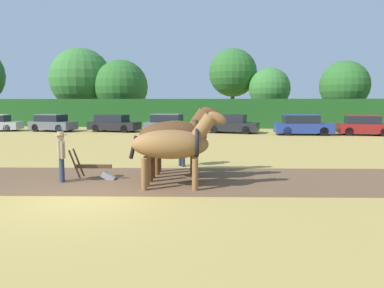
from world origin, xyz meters
TOP-DOWN VIEW (x-y plane):
  - ground_plane at (0.00, 0.00)m, footprint 240.00×240.00m
  - plowed_furrow_strip at (-1.95, 2.31)m, footprint 26.47×7.26m
  - hedgerow at (0.00, 27.85)m, footprint 74.91×1.93m
  - tree_left at (-14.80, 33.57)m, footprint 7.30×7.30m
  - tree_center_left at (-9.68, 32.94)m, footprint 6.15×6.15m
  - tree_center at (3.13, 34.14)m, footprint 5.46×5.46m
  - tree_center_right at (7.15, 32.24)m, footprint 4.46×4.46m
  - tree_right at (15.06, 32.91)m, footprint 5.23×5.23m
  - draft_horse_lead_left at (2.20, 1.57)m, footprint 2.97×1.17m
  - draft_horse_lead_right at (2.05, 2.75)m, footprint 2.87×1.28m
  - draft_horse_trail_left at (1.92, 3.94)m, footprint 2.63×1.18m
  - plow at (-0.58, 2.46)m, footprint 1.51×0.50m
  - farmer_at_plow at (-1.59, 2.00)m, footprint 0.42×0.55m
  - farmer_beside_team at (1.81, 5.40)m, footprint 0.49×0.55m
  - parked_car_left at (-12.09, 21.25)m, footprint 4.13×2.42m
  - parked_car_center_left at (-6.74, 21.67)m, footprint 4.57×2.41m
  - parked_car_center at (-1.79, 21.01)m, footprint 4.12×2.09m
  - parked_car_center_right at (3.35, 21.71)m, footprint 4.53×2.64m
  - parked_car_right at (8.89, 20.57)m, footprint 4.49×2.00m
  - parked_car_far_right at (13.51, 20.89)m, footprint 4.11×2.02m

SIDE VIEW (x-z plane):
  - ground_plane at x=0.00m, z-range 0.00..0.00m
  - plowed_furrow_strip at x=-1.95m, z-range 0.00..0.01m
  - plow at x=-0.58m, z-range -0.25..0.88m
  - parked_car_center_left at x=-6.74m, z-range -0.02..1.43m
  - parked_car_left at x=-12.09m, z-range -0.03..1.46m
  - parked_car_center_right at x=3.35m, z-range -0.03..1.48m
  - parked_car_far_right at x=13.51m, z-range -0.03..1.52m
  - parked_car_center at x=-1.79m, z-range -0.04..1.53m
  - parked_car_right at x=8.89m, z-range -0.03..1.55m
  - farmer_at_plow at x=-1.59m, z-range 0.13..1.76m
  - farmer_beside_team at x=1.81m, z-range 0.17..1.97m
  - draft_horse_lead_left at x=2.20m, z-range 0.14..2.53m
  - hedgerow at x=0.00m, z-range 0.00..2.84m
  - draft_horse_trail_left at x=1.92m, z-range 0.21..2.69m
  - draft_horse_lead_right at x=2.05m, z-range 0.23..2.70m
  - tree_center_right at x=7.15m, z-range 0.86..7.07m
  - tree_center_left at x=-9.68m, z-range 0.60..7.95m
  - tree_right at x=15.06m, z-range 0.83..7.74m
  - tree_left at x=-14.80m, z-range 0.78..9.66m
  - tree_center at x=3.13m, z-range 1.53..10.09m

